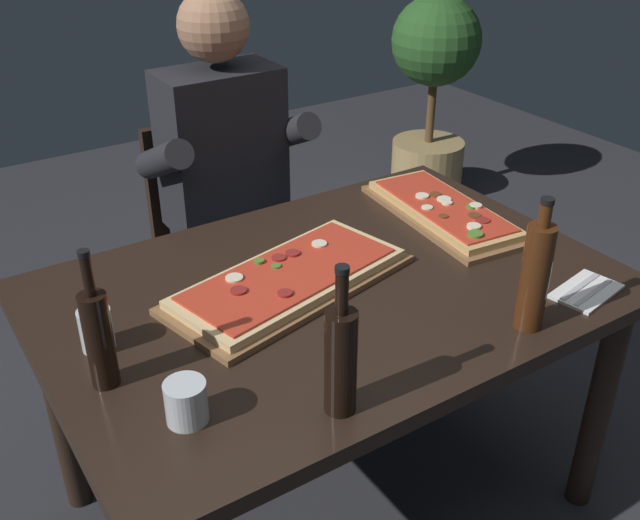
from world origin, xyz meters
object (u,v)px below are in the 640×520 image
(vinegar_bottle_green, at_px, (99,336))
(potted_plant_corner, at_px, (433,85))
(pizza_rectangular_left, at_px, (443,211))
(wine_bottle_dark, at_px, (535,275))
(seated_diner, at_px, (230,178))
(tumbler_far_side, at_px, (186,404))
(oil_bottle_amber, at_px, (341,358))
(tumbler_near_camera, at_px, (96,329))
(diner_chair, at_px, (219,233))
(pizza_rectangular_front, at_px, (289,280))
(dining_table, at_px, (331,318))

(vinegar_bottle_green, bearing_deg, potted_plant_corner, 35.28)
(pizza_rectangular_left, relative_size, vinegar_bottle_green, 1.84)
(wine_bottle_dark, relative_size, seated_diner, 0.24)
(pizza_rectangular_left, relative_size, tumbler_far_side, 6.61)
(pizza_rectangular_left, height_order, tumbler_far_side, tumbler_far_side)
(pizza_rectangular_left, bearing_deg, wine_bottle_dark, -111.97)
(oil_bottle_amber, height_order, potted_plant_corner, potted_plant_corner)
(pizza_rectangular_left, xyz_separation_m, tumbler_near_camera, (-1.05, -0.08, 0.03))
(vinegar_bottle_green, bearing_deg, oil_bottle_amber, -42.48)
(tumbler_far_side, height_order, diner_chair, diner_chair)
(pizza_rectangular_front, xyz_separation_m, pizza_rectangular_left, (0.58, 0.09, 0.00))
(dining_table, relative_size, tumbler_near_camera, 14.60)
(pizza_rectangular_front, height_order, pizza_rectangular_left, same)
(tumbler_near_camera, relative_size, potted_plant_corner, 0.09)
(vinegar_bottle_green, xyz_separation_m, tumbler_far_side, (0.09, -0.19, -0.08))
(wine_bottle_dark, relative_size, tumbler_near_camera, 3.31)
(dining_table, height_order, wine_bottle_dark, wine_bottle_dark)
(diner_chair, xyz_separation_m, potted_plant_corner, (1.57, 0.67, 0.12))
(dining_table, distance_m, potted_plant_corner, 2.26)
(vinegar_bottle_green, relative_size, diner_chair, 0.35)
(pizza_rectangular_front, distance_m, pizza_rectangular_left, 0.58)
(pizza_rectangular_left, height_order, vinegar_bottle_green, vinegar_bottle_green)
(pizza_rectangular_front, bearing_deg, dining_table, -31.34)
(pizza_rectangular_front, height_order, oil_bottle_amber, oil_bottle_amber)
(oil_bottle_amber, height_order, tumbler_near_camera, oil_bottle_amber)
(pizza_rectangular_left, height_order, diner_chair, diner_chair)
(diner_chair, bearing_deg, oil_bottle_amber, -104.98)
(tumbler_far_side, bearing_deg, oil_bottle_amber, -26.89)
(wine_bottle_dark, relative_size, tumbler_far_side, 3.72)
(tumbler_near_camera, distance_m, potted_plant_corner, 2.67)
(pizza_rectangular_front, relative_size, seated_diner, 0.51)
(oil_bottle_amber, relative_size, diner_chair, 0.37)
(oil_bottle_amber, distance_m, tumbler_far_side, 0.30)
(pizza_rectangular_front, height_order, tumbler_far_side, tumbler_far_side)
(pizza_rectangular_front, bearing_deg, vinegar_bottle_green, -166.99)
(wine_bottle_dark, height_order, potted_plant_corner, potted_plant_corner)
(wine_bottle_dark, bearing_deg, seated_diner, 99.25)
(dining_table, height_order, potted_plant_corner, potted_plant_corner)
(oil_bottle_amber, distance_m, tumbler_near_camera, 0.56)
(vinegar_bottle_green, height_order, potted_plant_corner, potted_plant_corner)
(dining_table, xyz_separation_m, seated_diner, (0.09, 0.74, 0.10))
(pizza_rectangular_front, relative_size, pizza_rectangular_left, 1.20)
(potted_plant_corner, bearing_deg, pizza_rectangular_left, -130.13)
(dining_table, relative_size, tumbler_far_side, 16.43)
(potted_plant_corner, bearing_deg, pizza_rectangular_front, -139.82)
(pizza_rectangular_front, height_order, vinegar_bottle_green, vinegar_bottle_green)
(pizza_rectangular_left, bearing_deg, tumbler_near_camera, -175.77)
(pizza_rectangular_left, height_order, tumbler_near_camera, tumbler_near_camera)
(wine_bottle_dark, bearing_deg, vinegar_bottle_green, 159.58)
(wine_bottle_dark, distance_m, diner_chair, 1.31)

